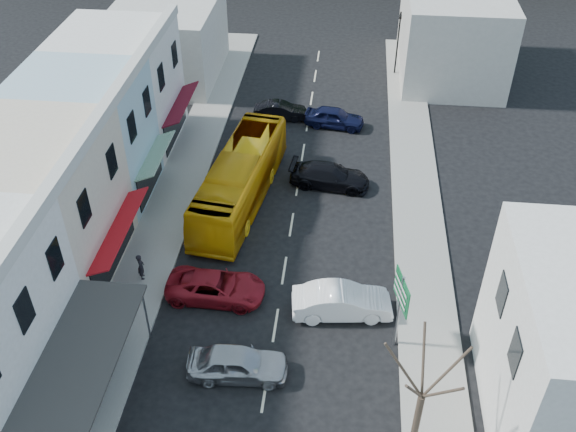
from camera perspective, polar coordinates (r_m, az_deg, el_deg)
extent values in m
plane|color=black|center=(32.19, -1.12, -9.67)|extent=(120.00, 120.00, 0.00)
cube|color=gray|center=(40.76, -9.96, 1.76)|extent=(3.00, 52.00, 0.15)
cube|color=gray|center=(39.70, 11.44, 0.43)|extent=(3.00, 52.00, 0.15)
cube|color=#570B19|center=(28.51, -20.00, -11.82)|extent=(1.30, 7.65, 0.08)
cube|color=beige|center=(35.04, -21.33, 0.62)|extent=(7.00, 8.00, 8.00)
cube|color=#A80E15|center=(34.01, -14.76, -1.07)|extent=(1.30, 6.80, 0.08)
cube|color=#9EBDC9|center=(40.24, -17.50, 6.66)|extent=(7.00, 6.00, 8.00)
cube|color=#195926|center=(39.35, -11.69, 5.33)|extent=(1.30, 5.10, 0.08)
cube|color=silver|center=(45.51, -14.71, 10.95)|extent=(7.00, 7.00, 8.00)
cube|color=#570B19|center=(44.73, -9.49, 9.83)|extent=(1.30, 5.95, 0.08)
cube|color=#B7B2A8|center=(54.81, -10.63, 15.08)|extent=(8.00, 10.00, 6.00)
cube|color=#B7B2A8|center=(55.94, 14.43, 15.58)|extent=(8.00, 12.00, 7.00)
imported|color=#E6A40D|center=(39.09, -4.26, 3.20)|extent=(4.07, 11.83, 3.10)
imported|color=#AEAFB3|center=(29.79, -4.50, -13.00)|extent=(4.49, 2.03, 1.40)
imported|color=white|center=(32.34, 4.80, -7.75)|extent=(4.59, 2.33, 1.40)
imported|color=maroon|center=(33.26, -6.43, -6.28)|extent=(4.65, 2.04, 1.40)
imported|color=black|center=(40.91, 3.73, 3.55)|extent=(4.67, 2.30, 1.40)
imported|color=black|center=(47.34, 4.15, 8.70)|extent=(4.61, 2.39, 1.40)
imported|color=black|center=(48.25, -0.71, 9.40)|extent=(4.51, 2.08, 1.40)
imported|color=black|center=(34.67, -12.97, -4.31)|extent=(0.58, 0.70, 1.70)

